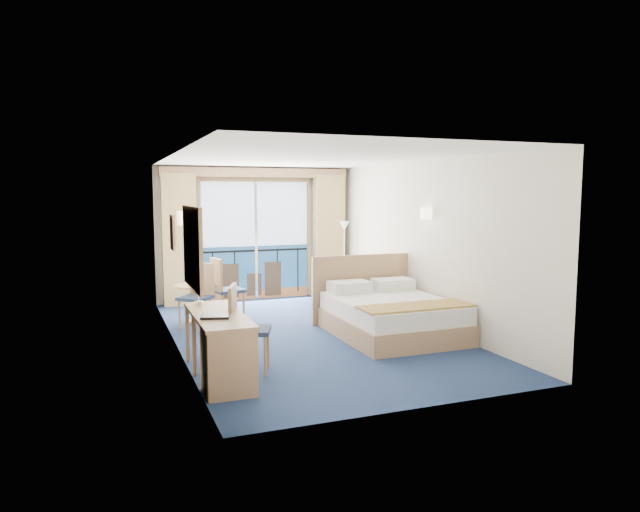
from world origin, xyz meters
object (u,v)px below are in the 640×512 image
at_px(desk, 226,352).
at_px(table_chair_b, 198,292).
at_px(nightstand, 384,300).
at_px(table_chair_a, 224,286).
at_px(armchair, 356,289).
at_px(floor_lamp, 344,240).
at_px(desk_chair, 243,323).
at_px(bed, 390,314).
at_px(round_table, 196,294).

distance_m(desk, table_chair_b, 3.09).
relative_size(nightstand, table_chair_a, 0.47).
xyz_separation_m(armchair, floor_lamp, (0.23, 1.08, 0.84)).
xyz_separation_m(nightstand, table_chair_b, (-3.31, 0.10, 0.34)).
xyz_separation_m(floor_lamp, desk, (-3.45, -4.69, -0.78)).
relative_size(nightstand, desk, 0.31).
height_order(nightstand, table_chair_b, table_chair_b).
xyz_separation_m(desk, desk_chair, (0.33, 0.57, 0.18)).
distance_m(bed, table_chair_a, 2.89).
bearing_deg(desk_chair, nightstand, -32.07).
height_order(bed, round_table, bed).
bearing_deg(armchair, table_chair_a, -8.22).
relative_size(bed, nightstand, 4.26).
xyz_separation_m(nightstand, desk_chair, (-3.16, -2.41, 0.35)).
height_order(desk_chair, table_chair_b, desk_chair).
height_order(armchair, round_table, armchair).
relative_size(bed, table_chair_a, 1.99).
xyz_separation_m(bed, table_chair_a, (-2.19, 1.87, 0.29)).
bearing_deg(bed, round_table, 143.17).
relative_size(desk, table_chair_a, 1.52).
bearing_deg(round_table, desk_chair, -87.71).
relative_size(bed, round_table, 3.06).
bearing_deg(floor_lamp, bed, -100.67).
height_order(floor_lamp, desk_chair, floor_lamp).
height_order(desk, table_chair_b, table_chair_b).
distance_m(armchair, round_table, 3.01).
height_order(floor_lamp, desk, floor_lamp).
bearing_deg(round_table, desk, -93.42).
bearing_deg(nightstand, round_table, 170.40).
bearing_deg(floor_lamp, desk_chair, -127.12).
bearing_deg(round_table, table_chair_a, -14.22).
xyz_separation_m(bed, armchair, (0.36, 2.06, 0.05)).
bearing_deg(nightstand, desk_chair, -142.66).
relative_size(bed, floor_lamp, 1.35).
bearing_deg(desk, armchair, 48.26).
relative_size(floor_lamp, table_chair_a, 1.47).
bearing_deg(bed, table_chair_a, 139.58).
relative_size(nightstand, floor_lamp, 0.32).
bearing_deg(table_chair_b, round_table, 128.46).
bearing_deg(desk, nightstand, 40.47).
distance_m(nightstand, table_chair_a, 2.88).
distance_m(bed, armchair, 2.09).
bearing_deg(bed, armchair, 79.98).
bearing_deg(table_chair_a, nightstand, -109.40).
relative_size(floor_lamp, desk, 0.97).
height_order(armchair, table_chair_a, table_chair_a).
distance_m(round_table, table_chair_b, 0.47).
bearing_deg(floor_lamp, nightstand, -88.47).
height_order(nightstand, desk, desk).
xyz_separation_m(nightstand, desk, (-3.49, -2.98, 0.17)).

